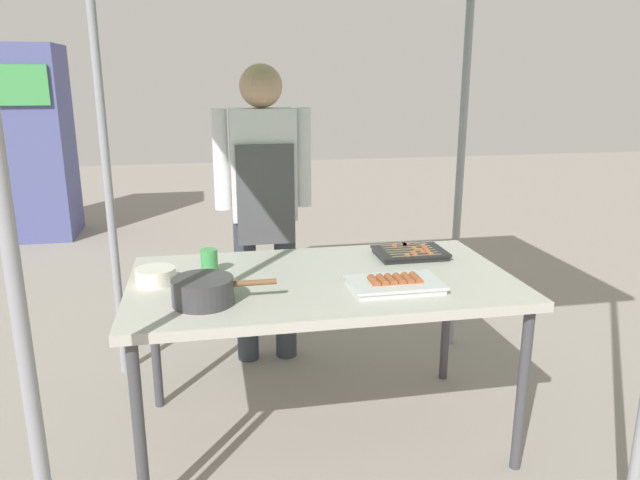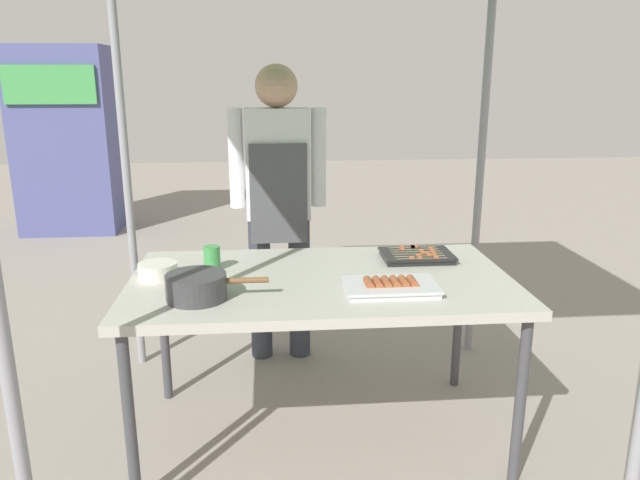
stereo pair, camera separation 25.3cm
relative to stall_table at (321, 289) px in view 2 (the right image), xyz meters
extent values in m
plane|color=gray|center=(0.00, 0.00, -0.70)|extent=(18.00, 18.00, 0.00)
cube|color=#B7B2A8|center=(0.00, 0.00, 0.03)|extent=(1.60, 0.90, 0.04)
cylinder|color=#3F3F44|center=(-0.74, -0.39, -0.34)|extent=(0.04, 0.04, 0.71)
cylinder|color=#3F3F44|center=(0.74, -0.39, -0.34)|extent=(0.04, 0.04, 0.71)
cylinder|color=#3F3F44|center=(-0.74, 0.39, -0.34)|extent=(0.04, 0.04, 0.71)
cylinder|color=#3F3F44|center=(0.74, 0.39, -0.34)|extent=(0.04, 0.04, 0.71)
cylinder|color=gray|center=(-0.95, 0.80, 0.39)|extent=(0.04, 0.04, 2.18)
cylinder|color=gray|center=(0.95, 0.80, 0.39)|extent=(0.04, 0.04, 2.18)
cube|color=silver|center=(0.26, -0.19, 0.06)|extent=(0.35, 0.22, 0.02)
cube|color=silver|center=(0.26, -0.19, 0.08)|extent=(0.37, 0.23, 0.01)
cylinder|color=#9E512D|center=(0.17, -0.19, 0.09)|extent=(0.03, 0.09, 0.03)
cylinder|color=#9E512D|center=(0.21, -0.19, 0.09)|extent=(0.03, 0.09, 0.03)
cylinder|color=#9E512D|center=(0.24, -0.19, 0.09)|extent=(0.03, 0.09, 0.03)
cylinder|color=#9E512D|center=(0.28, -0.19, 0.09)|extent=(0.03, 0.09, 0.03)
cylinder|color=#9E512D|center=(0.31, -0.19, 0.09)|extent=(0.03, 0.09, 0.03)
cylinder|color=#9E512D|center=(0.35, -0.19, 0.09)|extent=(0.03, 0.09, 0.03)
cube|color=black|center=(0.46, 0.22, 0.06)|extent=(0.31, 0.22, 0.02)
cube|color=black|center=(0.46, 0.22, 0.08)|extent=(0.32, 0.23, 0.01)
cylinder|color=tan|center=(0.46, 0.13, 0.08)|extent=(0.23, 0.01, 0.01)
cube|color=#B7663D|center=(0.46, 0.13, 0.08)|extent=(0.02, 0.02, 0.02)
cube|color=#B7663D|center=(0.42, 0.13, 0.08)|extent=(0.02, 0.02, 0.02)
cube|color=#B7663D|center=(0.53, 0.13, 0.08)|extent=(0.02, 0.02, 0.02)
cylinder|color=tan|center=(0.46, 0.17, 0.08)|extent=(0.23, 0.01, 0.01)
cube|color=#B7663D|center=(0.51, 0.17, 0.08)|extent=(0.02, 0.02, 0.02)
cube|color=#B7663D|center=(0.46, 0.17, 0.08)|extent=(0.02, 0.02, 0.02)
cube|color=#B7663D|center=(0.53, 0.17, 0.08)|extent=(0.02, 0.02, 0.02)
cylinder|color=tan|center=(0.46, 0.20, 0.08)|extent=(0.23, 0.01, 0.01)
cube|color=#B7663D|center=(0.49, 0.20, 0.08)|extent=(0.02, 0.02, 0.02)
cube|color=#B7663D|center=(0.51, 0.20, 0.08)|extent=(0.02, 0.02, 0.02)
cube|color=#B7663D|center=(0.54, 0.20, 0.08)|extent=(0.02, 0.02, 0.02)
cylinder|color=tan|center=(0.46, 0.24, 0.08)|extent=(0.23, 0.01, 0.01)
cube|color=#B7663D|center=(0.49, 0.24, 0.08)|extent=(0.02, 0.02, 0.02)
cube|color=#B7663D|center=(0.54, 0.24, 0.08)|extent=(0.02, 0.02, 0.02)
cylinder|color=tan|center=(0.46, 0.27, 0.08)|extent=(0.23, 0.01, 0.01)
cube|color=#B7663D|center=(0.41, 0.27, 0.08)|extent=(0.02, 0.02, 0.02)
cube|color=#B7663D|center=(0.54, 0.27, 0.08)|extent=(0.02, 0.02, 0.02)
cylinder|color=tan|center=(0.46, 0.31, 0.08)|extent=(0.23, 0.01, 0.01)
cube|color=#B7663D|center=(0.41, 0.31, 0.08)|extent=(0.02, 0.02, 0.02)
cube|color=#B7663D|center=(0.47, 0.31, 0.08)|extent=(0.02, 0.02, 0.02)
cube|color=#B7663D|center=(0.48, 0.31, 0.08)|extent=(0.02, 0.02, 0.02)
cube|color=#B7663D|center=(0.46, 0.31, 0.08)|extent=(0.02, 0.02, 0.02)
cylinder|color=#38383A|center=(-0.49, -0.21, 0.10)|extent=(0.23, 0.23, 0.10)
cylinder|color=brown|center=(-0.30, -0.21, 0.12)|extent=(0.16, 0.02, 0.02)
cylinder|color=#386B33|center=(-0.49, -0.21, 0.14)|extent=(0.21, 0.21, 0.01)
cylinder|color=silver|center=(-0.68, 0.05, 0.08)|extent=(0.16, 0.16, 0.06)
cylinder|color=#3F994C|center=(-0.46, 0.14, 0.11)|extent=(0.07, 0.07, 0.11)
cylinder|color=#333842|center=(-0.27, 0.82, -0.29)|extent=(0.12, 0.12, 0.82)
cylinder|color=#333842|center=(-0.05, 0.82, -0.29)|extent=(0.12, 0.12, 0.82)
cube|color=white|center=(-0.16, 0.82, 0.42)|extent=(0.34, 0.20, 0.58)
cube|color=#4C4C51|center=(-0.16, 0.71, 0.27)|extent=(0.30, 0.02, 0.53)
cylinder|color=white|center=(-0.38, 0.82, 0.45)|extent=(0.08, 0.08, 0.53)
cylinder|color=white|center=(0.06, 0.82, 0.45)|extent=(0.08, 0.08, 0.53)
sphere|color=tan|center=(-0.16, 0.82, 0.82)|extent=(0.22, 0.22, 0.22)
cube|color=#4C518C|center=(-2.24, 3.98, 0.23)|extent=(0.95, 0.69, 1.86)
cube|color=#3F994C|center=(-2.24, 3.62, 0.79)|extent=(0.85, 0.03, 0.36)
camera|label=1|loc=(-0.46, -2.35, 0.87)|focal=33.70mm
camera|label=2|loc=(-0.21, -2.39, 0.87)|focal=33.70mm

